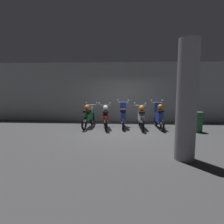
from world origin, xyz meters
TOP-DOWN VIEW (x-y plane):
  - ground_plane at (0.00, 0.00)m, footprint 80.00×80.00m
  - back_wall at (0.00, 2.65)m, footprint 16.00×0.30m
  - motorbike_slot_0 at (-1.64, 0.81)m, footprint 0.59×1.95m
  - motorbike_slot_1 at (-0.82, 0.66)m, footprint 0.58×1.94m
  - motorbike_slot_2 at (-0.00, 0.83)m, footprint 0.59×1.68m
  - motorbike_slot_3 at (0.82, 0.67)m, footprint 0.59×1.95m
  - motorbike_slot_4 at (1.64, 0.71)m, footprint 0.59×1.68m
  - support_pillar at (1.70, -3.16)m, footprint 0.54×0.54m
  - trash_bin at (3.17, 0.15)m, footprint 0.43×0.43m

SIDE VIEW (x-z plane):
  - ground_plane at x=0.00m, z-range 0.00..0.00m
  - trash_bin at x=3.17m, z-range 0.00..0.86m
  - motorbike_slot_2 at x=0.00m, z-range -0.12..1.17m
  - motorbike_slot_0 at x=-1.64m, z-range -0.05..1.10m
  - motorbike_slot_1 at x=-0.82m, z-range -0.05..1.10m
  - motorbike_slot_3 at x=0.82m, z-range -0.05..1.10m
  - motorbike_slot_4 at x=1.64m, z-range -0.08..1.21m
  - back_wall at x=0.00m, z-range 0.00..3.19m
  - support_pillar at x=1.70m, z-range 0.00..3.19m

